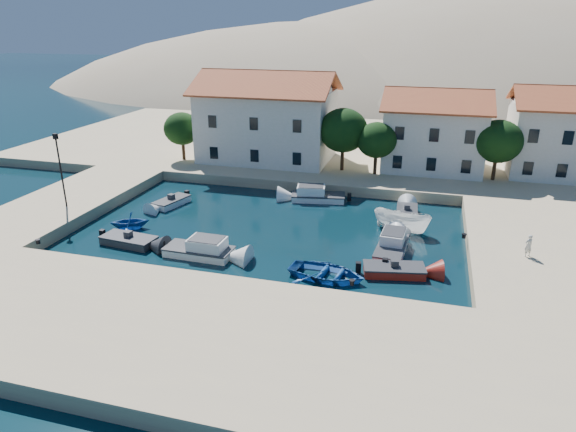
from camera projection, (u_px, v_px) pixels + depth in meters
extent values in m
plane|color=black|center=(223.00, 288.00, 32.24)|extent=(400.00, 400.00, 0.00)
cube|color=#CCB68B|center=(178.00, 334.00, 26.66)|extent=(52.00, 12.00, 1.00)
cube|color=#CCB68B|center=(550.00, 253.00, 35.87)|extent=(11.00, 20.00, 1.00)
cube|color=#CCB68B|center=(68.00, 203.00, 45.84)|extent=(8.00, 20.00, 1.00)
cube|color=#CCB68B|center=(351.00, 147.00, 65.72)|extent=(80.00, 36.00, 1.00)
ellipsoid|color=tan|center=(346.00, 159.00, 140.82)|extent=(198.00, 126.00, 72.00)
ellipsoid|color=tan|center=(510.00, 170.00, 149.23)|extent=(220.00, 176.00, 99.00)
cube|color=silver|center=(267.00, 126.00, 57.23)|extent=(14.00, 9.00, 7.50)
pyramid|color=maroon|center=(267.00, 81.00, 55.49)|extent=(14.70, 9.45, 2.20)
cube|color=silver|center=(434.00, 138.00, 53.76)|extent=(10.00, 8.00, 6.50)
pyramid|color=maroon|center=(438.00, 97.00, 52.28)|extent=(10.50, 8.40, 1.80)
cube|color=silver|center=(557.00, 140.00, 51.54)|extent=(9.00, 8.00, 7.00)
pyramid|color=maroon|center=(566.00, 95.00, 49.97)|extent=(9.45, 8.40, 1.80)
cylinder|color=#382314|center=(183.00, 149.00, 57.70)|extent=(0.36, 0.36, 2.50)
ellipsoid|color=black|center=(182.00, 129.00, 56.89)|extent=(4.00, 4.00, 3.60)
cylinder|color=#382314|center=(342.00, 156.00, 53.51)|extent=(0.36, 0.36, 3.00)
ellipsoid|color=black|center=(343.00, 130.00, 52.55)|extent=(5.00, 5.00, 4.50)
cylinder|color=#382314|center=(375.00, 162.00, 52.27)|extent=(0.36, 0.36, 2.50)
ellipsoid|color=black|center=(377.00, 140.00, 51.46)|extent=(4.00, 4.00, 3.60)
cylinder|color=#382314|center=(494.00, 166.00, 50.22)|extent=(0.36, 0.36, 2.75)
ellipsoid|color=black|center=(498.00, 141.00, 49.34)|extent=(4.60, 4.60, 4.14)
cylinder|color=black|center=(61.00, 172.00, 42.42)|extent=(0.14, 0.14, 6.00)
cube|color=black|center=(55.00, 136.00, 41.34)|extent=(0.35, 0.25, 0.45)
cylinder|color=black|center=(38.00, 242.00, 36.15)|extent=(0.36, 0.36, 0.30)
cylinder|color=black|center=(352.00, 283.00, 30.52)|extent=(0.36, 0.36, 0.30)
cylinder|color=black|center=(464.00, 236.00, 37.10)|extent=(0.36, 0.36, 0.30)
cube|color=#313236|center=(129.00, 241.00, 38.49)|extent=(4.23, 2.21, 0.90)
cube|color=#313236|center=(129.00, 237.00, 38.37)|extent=(4.33, 2.26, 0.10)
cube|color=#313236|center=(128.00, 234.00, 38.29)|extent=(0.55, 0.55, 0.50)
cube|color=white|center=(199.00, 252.00, 36.62)|extent=(4.85, 2.17, 0.90)
cube|color=#313236|center=(199.00, 248.00, 36.51)|extent=(4.96, 2.21, 0.10)
cube|color=white|center=(198.00, 243.00, 36.37)|extent=(2.58, 1.81, 0.90)
imported|color=#1C519C|center=(327.00, 278.00, 33.51)|extent=(5.49, 4.26, 1.04)
cube|color=maroon|center=(394.00, 271.00, 33.91)|extent=(4.19, 2.50, 0.90)
cube|color=#313236|center=(394.00, 267.00, 33.79)|extent=(4.29, 2.55, 0.10)
cube|color=#313236|center=(395.00, 264.00, 33.71)|extent=(0.59, 0.59, 0.50)
cube|color=white|center=(391.00, 249.00, 37.10)|extent=(2.23, 4.84, 0.90)
cube|color=#313236|center=(392.00, 245.00, 36.98)|extent=(2.27, 4.95, 0.10)
cube|color=white|center=(392.00, 241.00, 36.85)|extent=(1.79, 2.60, 0.90)
imported|color=white|center=(401.00, 231.00, 41.03)|extent=(5.06, 3.15, 1.83)
cube|color=white|center=(407.00, 214.00, 43.97)|extent=(1.88, 3.73, 0.90)
cube|color=#313236|center=(407.00, 210.00, 43.86)|extent=(1.92, 3.82, 0.10)
cube|color=#313236|center=(407.00, 208.00, 43.78)|extent=(0.52, 0.52, 0.50)
imported|color=#1C519C|center=(130.00, 229.00, 41.46)|extent=(3.83, 3.65, 1.58)
cube|color=white|center=(172.00, 203.00, 46.61)|extent=(2.40, 3.80, 0.90)
cube|color=#313236|center=(171.00, 199.00, 46.49)|extent=(2.45, 3.89, 0.10)
cube|color=#313236|center=(171.00, 197.00, 46.42)|extent=(0.61, 0.61, 0.50)
cube|color=white|center=(318.00, 198.00, 47.83)|extent=(5.08, 2.83, 0.90)
cube|color=#313236|center=(318.00, 195.00, 47.72)|extent=(5.20, 2.89, 0.10)
cube|color=white|center=(318.00, 191.00, 47.58)|extent=(2.80, 2.14, 0.90)
imported|color=silver|center=(528.00, 246.00, 34.03)|extent=(0.68, 0.61, 1.55)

